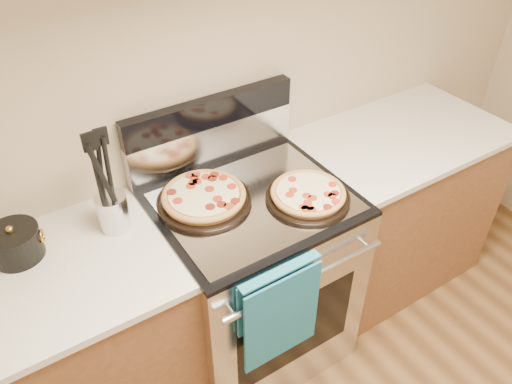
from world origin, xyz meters
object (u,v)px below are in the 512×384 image
pepperoni_pizza_front (308,194)px  utensil_crock (113,212)px  saucepan (16,245)px  range_body (252,279)px  pepperoni_pizza_back (204,197)px

pepperoni_pizza_front → utensil_crock: utensil_crock is taller
pepperoni_pizza_front → saucepan: saucepan is taller
range_body → utensil_crock: 0.74m
pepperoni_pizza_back → utensil_crock: 0.34m
range_body → pepperoni_pizza_front: size_ratio=2.75×
pepperoni_pizza_front → saucepan: (-1.02, 0.30, 0.01)m
range_body → pepperoni_pizza_back: pepperoni_pizza_back is taller
range_body → saucepan: (-0.84, 0.17, 0.51)m
pepperoni_pizza_back → utensil_crock: size_ratio=2.57×
pepperoni_pizza_back → utensil_crock: bearing=168.4°
range_body → saucepan: saucepan is taller
pepperoni_pizza_back → pepperoni_pizza_front: bearing=-29.7°
saucepan → pepperoni_pizza_front: bearing=-16.6°
range_body → pepperoni_pizza_back: (-0.17, 0.07, 0.50)m
saucepan → pepperoni_pizza_back: bearing=-8.9°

